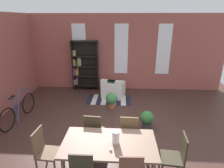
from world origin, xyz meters
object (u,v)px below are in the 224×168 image
object	(u,v)px
dining_chair_head_right	(176,156)
armchair_white	(113,90)
bookshelf_tall	(84,66)
bicycle_second	(19,110)
potted_plant_corner	(147,119)
potted_plant_by_shelf	(112,100)
dining_chair_far_right	(129,132)
dining_chair_head_left	(45,150)
vase_on_table	(116,137)
dining_table	(109,146)
dining_chair_far_left	(94,131)

from	to	relation	value
dining_chair_head_right	armchair_white	world-z (taller)	dining_chair_head_right
bookshelf_tall	bicycle_second	bearing A→B (deg)	-118.00
dining_chair_head_right	potted_plant_corner	distance (m)	1.70
dining_chair_head_right	potted_plant_by_shelf	xyz separation A→B (m)	(-1.37, 2.87, -0.21)
dining_chair_head_right	potted_plant_by_shelf	distance (m)	3.19
dining_chair_far_right	dining_chair_head_left	size ratio (longest dim) A/B	1.00
vase_on_table	dining_chair_head_right	distance (m)	1.17
dining_table	armchair_white	size ratio (longest dim) A/B	1.84
dining_chair_far_right	armchair_white	xyz separation A→B (m)	(-0.51, 3.16, -0.23)
dining_table	dining_chair_head_left	bearing A→B (deg)	179.75
dining_chair_head_left	armchair_white	distance (m)	4.01
dining_chair_far_left	bookshelf_tall	distance (m)	4.04
dining_table	vase_on_table	world-z (taller)	vase_on_table
dining_chair_head_right	dining_chair_head_left	distance (m)	2.48
dining_chair_head_left	bookshelf_tall	size ratio (longest dim) A/B	0.46
vase_on_table	potted_plant_corner	world-z (taller)	vase_on_table
dining_chair_far_right	dining_chair_head_left	world-z (taller)	same
vase_on_table	armchair_white	distance (m)	3.90
bookshelf_tall	potted_plant_corner	bearing A→B (deg)	-51.72
bookshelf_tall	armchair_white	world-z (taller)	bookshelf_tall
dining_table	vase_on_table	bearing A→B (deg)	0.00
bookshelf_tall	vase_on_table	bearing A→B (deg)	-71.63
dining_table	dining_chair_far_left	bearing A→B (deg)	119.67
bicycle_second	potted_plant_by_shelf	bearing A→B (deg)	20.07
armchair_white	potted_plant_corner	size ratio (longest dim) A/B	1.76
dining_chair_far_left	armchair_white	world-z (taller)	dining_chair_far_left
dining_chair_far_right	potted_plant_by_shelf	size ratio (longest dim) A/B	1.76
dining_chair_far_left	bookshelf_tall	world-z (taller)	bookshelf_tall
potted_plant_by_shelf	dining_chair_head_right	bearing A→B (deg)	-64.55
vase_on_table	dining_chair_far_right	bearing A→B (deg)	69.25
potted_plant_by_shelf	potted_plant_corner	bearing A→B (deg)	-49.48
dining_table	dining_chair_head_left	distance (m)	1.25
dining_table	bicycle_second	size ratio (longest dim) A/B	1.02
dining_chair_head_left	armchair_white	world-z (taller)	dining_chair_head_left
bookshelf_tall	bicycle_second	xyz separation A→B (m)	(-1.43, -2.69, -0.70)
dining_chair_head_right	dining_chair_far_right	distance (m)	1.10
vase_on_table	potted_plant_by_shelf	world-z (taller)	vase_on_table
dining_chair_head_left	bookshelf_tall	bearing A→B (deg)	91.94
vase_on_table	potted_plant_corner	bearing A→B (deg)	64.29
vase_on_table	bicycle_second	bearing A→B (deg)	147.50
potted_plant_corner	dining_chair_far_right	bearing A→B (deg)	-119.09
dining_chair_far_left	dining_chair_head_right	world-z (taller)	same
dining_chair_head_left	potted_plant_corner	size ratio (longest dim) A/B	1.78
bicycle_second	potted_plant_by_shelf	distance (m)	2.87
bicycle_second	potted_plant_by_shelf	xyz separation A→B (m)	(2.70, 0.99, -0.03)
armchair_white	dining_table	bearing A→B (deg)	-88.20
vase_on_table	dining_chair_far_right	distance (m)	0.82
armchair_white	dining_chair_far_left	bearing A→B (deg)	-94.97
dining_chair_far_right	dining_table	bearing A→B (deg)	-119.14
dining_chair_far_right	bicycle_second	bearing A→B (deg)	159.74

